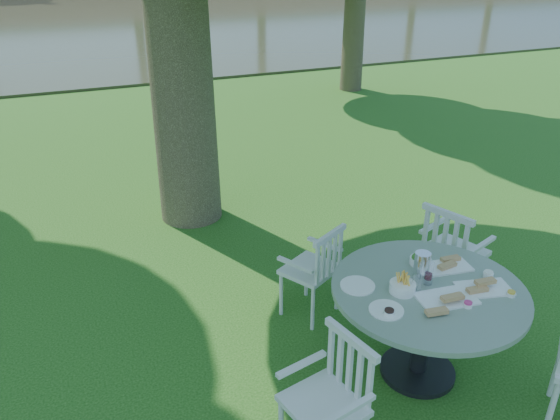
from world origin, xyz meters
The scene contains 7 objects.
ground centered at (0.00, 0.00, 0.00)m, with size 140.00×140.00×0.00m, color #14410D.
table centered at (0.55, -1.20, 0.62)m, with size 1.36×1.36×0.77m.
chair_ne centered at (1.30, -0.52, 0.56)m, with size 0.58×0.60×0.95m.
chair_nw centered at (0.16, -0.26, 0.50)m, with size 0.57×0.56×0.85m.
chair_sw centered at (-0.39, -1.59, 0.52)m, with size 0.50×0.52×0.88m.
tableware centered at (0.53, -1.16, 0.81)m, with size 1.12×0.69×0.22m.
river centered at (0.00, 23.00, 0.00)m, with size 100.00×28.00×0.12m, color #2F321D.
Camera 1 is at (-1.65, -3.73, 2.93)m, focal length 35.00 mm.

